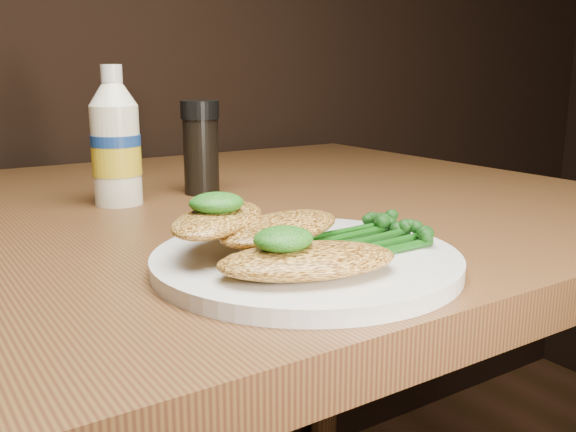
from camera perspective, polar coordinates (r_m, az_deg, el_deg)
plate at (r=0.49m, az=1.64°, el=-4.03°), size 0.24×0.24×0.01m
chicken_front at (r=0.44m, az=1.78°, el=-4.02°), size 0.14×0.10×0.02m
chicken_mid at (r=0.49m, az=-0.63°, el=-1.08°), size 0.14×0.10×0.02m
chicken_back at (r=0.49m, az=-6.31°, el=-0.29°), size 0.13×0.12×0.02m
pesto_front at (r=0.43m, az=-0.42°, el=-2.08°), size 0.06×0.05×0.02m
pesto_back at (r=0.48m, az=-6.48°, el=1.18°), size 0.05×0.04×0.02m
broccolini_bundle at (r=0.51m, az=6.83°, el=-1.66°), size 0.12×0.10×0.02m
mayo_bottle at (r=0.74m, az=-15.33°, el=6.99°), size 0.07×0.07×0.16m
pepper_grinder at (r=0.79m, az=-7.86°, el=6.12°), size 0.06×0.06×0.11m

